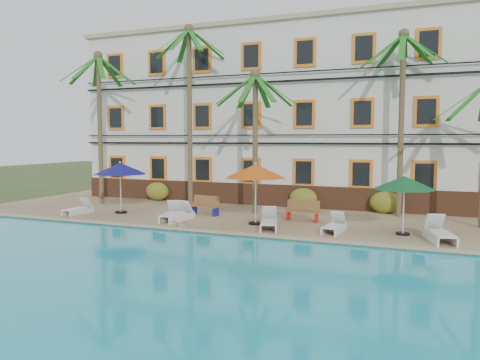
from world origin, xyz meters
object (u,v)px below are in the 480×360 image
at_px(palm_b, 190,93).
at_px(lounger_f, 439,233).
at_px(palm_a, 99,108).
at_px(lounger_e, 334,226).
at_px(palm_c, 255,121).
at_px(bench_left, 206,205).
at_px(lounger_b, 171,214).
at_px(bench_right, 303,210).
at_px(palm_d, 402,99).
at_px(umbrella_blue, 120,169).
at_px(lounger_d, 269,222).
at_px(lounger_a, 79,209).
at_px(umbrella_green, 404,183).
at_px(lounger_c, 178,214).
at_px(umbrella_red, 256,171).
at_px(pool_ladder, 179,230).

height_order(palm_b, lounger_f, palm_b).
xyz_separation_m(palm_a, lounger_e, (13.74, -3.15, -5.16)).
relative_size(palm_c, bench_left, 4.54).
height_order(lounger_f, bench_left, lounger_f).
bearing_deg(lounger_b, bench_right, 20.10).
distance_m(palm_c, bench_right, 5.04).
distance_m(palm_d, bench_right, 7.05).
distance_m(umbrella_blue, lounger_d, 8.44).
distance_m(lounger_a, lounger_f, 16.36).
xyz_separation_m(palm_d, lounger_b, (-9.55, -4.92, -5.27)).
relative_size(umbrella_green, lounger_f, 1.13).
bearing_deg(palm_c, lounger_e, -35.56).
distance_m(palm_b, lounger_f, 14.76).
relative_size(lounger_a, lounger_e, 0.98).
xyz_separation_m(lounger_a, bench_left, (5.92, 2.11, 0.22)).
relative_size(palm_b, umbrella_green, 4.21).
relative_size(palm_c, umbrella_green, 3.01).
bearing_deg(lounger_b, lounger_d, -3.30).
bearing_deg(lounger_a, umbrella_green, 2.46).
relative_size(lounger_c, bench_left, 1.23).
relative_size(palm_a, palm_d, 0.97).
xyz_separation_m(bench_left, bench_right, (4.81, 0.11, 0.00)).
distance_m(umbrella_red, lounger_c, 4.15).
bearing_deg(pool_ladder, lounger_e, 17.83).
height_order(palm_a, pool_ladder, palm_a).
distance_m(palm_a, lounger_f, 18.60).
bearing_deg(umbrella_green, lounger_b, -177.25).
distance_m(palm_b, lounger_b, 7.59).
distance_m(lounger_c, lounger_d, 4.46).
bearing_deg(umbrella_green, lounger_c, -177.33).
xyz_separation_m(umbrella_blue, lounger_d, (8.14, -1.14, -1.93)).
relative_size(lounger_a, lounger_d, 0.85).
bearing_deg(palm_d, lounger_b, -152.76).
height_order(palm_b, umbrella_blue, palm_b).
xyz_separation_m(palm_b, lounger_b, (1.43, -4.56, -5.90)).
bearing_deg(bench_left, pool_ladder, -79.97).
relative_size(lounger_a, bench_left, 1.07).
distance_m(lounger_f, pool_ladder, 9.90).
bearing_deg(lounger_d, lounger_c, 176.12).
bearing_deg(lounger_f, palm_d, 107.90).
bearing_deg(lounger_e, lounger_c, 179.51).
distance_m(lounger_d, lounger_f, 6.47).
xyz_separation_m(lounger_a, bench_right, (10.73, 2.22, 0.22)).
bearing_deg(palm_a, palm_c, 0.48).
distance_m(umbrella_blue, bench_right, 9.22).
bearing_deg(palm_b, umbrella_blue, -117.85).
bearing_deg(lounger_b, lounger_f, -1.38).
relative_size(umbrella_blue, lounger_c, 1.35).
distance_m(lounger_a, lounger_c, 5.44).
distance_m(umbrella_green, lounger_c, 9.81).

